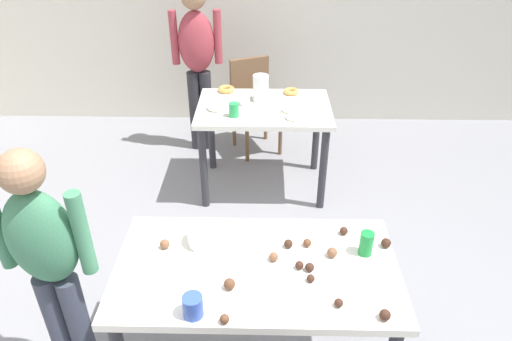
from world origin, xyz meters
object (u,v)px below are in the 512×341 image
Objects in this scene: person_girl_near at (48,260)px; soda_can at (366,243)px; dining_table_near at (257,281)px; dining_table_far at (264,119)px; mixing_bowl at (205,236)px; pitcher_far at (261,88)px; person_adult_far at (197,56)px; chair_far_table at (254,100)px.

person_girl_near reaches higher than soda_can.
dining_table_near is 1.25× the size of dining_table_far.
dining_table_near is 0.96m from person_girl_near.
pitcher_far reaches higher than mixing_bowl.
dining_table_far is at bearing 89.28° from dining_table_near.
person_girl_near is (-0.94, -0.05, 0.17)m from dining_table_near.
soda_can is (0.50, -1.69, 0.18)m from dining_table_far.
dining_table_far is at bearing 80.29° from mixing_bowl.
person_adult_far reaches higher than pitcher_far.
soda_can reaches higher than mixing_bowl.
pitcher_far is (0.25, 1.75, 0.07)m from mixing_bowl.
person_adult_far is at bearing -176.80° from chair_far_table.
mixing_bowl is (-0.28, -1.63, 0.15)m from dining_table_far.
person_adult_far is 0.81m from pitcher_far.
soda_can is (1.10, -2.37, -0.11)m from person_adult_far.
soda_can is at bearing -4.62° from mixing_bowl.
chair_far_table is 0.70m from pitcher_far.
dining_table_far is 1.66m from mixing_bowl.
chair_far_table reaches higher than dining_table_far.
dining_table_near is 2.55m from person_adult_far.
person_girl_near is 8.15× the size of mixing_bowl.
dining_table_near is 1.92m from pitcher_far.
person_girl_near reaches higher than dining_table_far.
dining_table_near is at bearing -88.27° from chair_far_table.
mixing_bowl is (-0.18, -2.34, 0.29)m from chair_far_table.
chair_far_table is (-0.08, 2.50, -0.15)m from dining_table_near.
pitcher_far is at bearing 81.79° from mixing_bowl.
person_adult_far is 7.29× the size of pitcher_far.
person_adult_far is at bearing 135.51° from pitcher_far.
dining_table_far is at bearing -48.52° from person_adult_far.
person_adult_far is at bearing 81.87° from person_girl_near.
person_adult_far is (-0.60, 0.68, 0.29)m from dining_table_far.
dining_table_far is at bearing 62.44° from person_girl_near.
person_girl_near is at bearing -98.13° from person_adult_far.
mixing_bowl is 0.78m from soda_can.
soda_can is at bearing -73.89° from pitcher_far.
chair_far_table is at bearing 71.29° from person_girl_near.
pitcher_far is at bearing 106.11° from soda_can.
person_girl_near reaches higher than chair_far_table.
mixing_bowl is 0.81× the size of pitcher_far.
pitcher_far is at bearing 90.14° from dining_table_near.
person_girl_near reaches higher than mixing_bowl.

